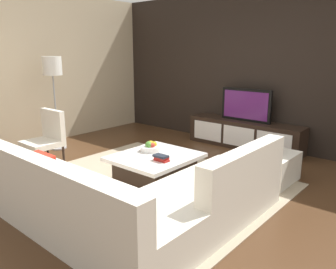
# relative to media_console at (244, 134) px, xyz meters

# --- Properties ---
(ground_plane) EXTENTS (14.00, 14.00, 0.00)m
(ground_plane) POSITION_rel_media_console_xyz_m (0.00, -2.40, -0.25)
(ground_plane) COLOR #4C301C
(feature_wall_back) EXTENTS (6.40, 0.12, 2.80)m
(feature_wall_back) POSITION_rel_media_console_xyz_m (0.00, 0.30, 1.15)
(feature_wall_back) COLOR black
(feature_wall_back) RESTS_ON ground
(side_wall_left) EXTENTS (0.12, 5.20, 2.80)m
(side_wall_left) POSITION_rel_media_console_xyz_m (-3.20, -2.20, 1.15)
(side_wall_left) COLOR #C6B28E
(side_wall_left) RESTS_ON ground
(area_rug) EXTENTS (3.26, 2.70, 0.01)m
(area_rug) POSITION_rel_media_console_xyz_m (-0.10, -2.40, -0.24)
(area_rug) COLOR tan
(area_rug) RESTS_ON ground
(media_console) EXTENTS (2.14, 0.46, 0.50)m
(media_console) POSITION_rel_media_console_xyz_m (0.00, 0.00, 0.00)
(media_console) COLOR black
(media_console) RESTS_ON ground
(television) EXTENTS (0.95, 0.06, 0.58)m
(television) POSITION_rel_media_console_xyz_m (0.00, 0.00, 0.54)
(television) COLOR black
(television) RESTS_ON media_console
(sectional_couch) EXTENTS (2.47, 2.31, 0.80)m
(sectional_couch) POSITION_rel_media_console_xyz_m (0.52, -3.29, 0.03)
(sectional_couch) COLOR silver
(sectional_couch) RESTS_ON ground
(coffee_table) EXTENTS (0.96, 1.08, 0.38)m
(coffee_table) POSITION_rel_media_console_xyz_m (-0.10, -2.30, -0.05)
(coffee_table) COLOR black
(coffee_table) RESTS_ON ground
(accent_chair_near) EXTENTS (0.53, 0.49, 0.87)m
(accent_chair_near) POSITION_rel_media_console_xyz_m (-1.79, -2.88, 0.24)
(accent_chair_near) COLOR black
(accent_chair_near) RESTS_ON ground
(floor_lamp) EXTENTS (0.33, 0.33, 1.64)m
(floor_lamp) POSITION_rel_media_console_xyz_m (-2.54, -2.26, 1.14)
(floor_lamp) COLOR #A5A5AA
(floor_lamp) RESTS_ON ground
(ottoman) EXTENTS (0.70, 0.70, 0.40)m
(ottoman) POSITION_rel_media_console_xyz_m (1.01, -1.25, -0.05)
(ottoman) COLOR silver
(ottoman) RESTS_ON ground
(fruit_bowl) EXTENTS (0.28, 0.28, 0.14)m
(fruit_bowl) POSITION_rel_media_console_xyz_m (-0.28, -2.19, 0.19)
(fruit_bowl) COLOR silver
(fruit_bowl) RESTS_ON coffee_table
(decorative_ball) EXTENTS (0.24, 0.24, 0.24)m
(decorative_ball) POSITION_rel_media_console_xyz_m (1.01, -1.25, 0.27)
(decorative_ball) COLOR #997247
(decorative_ball) RESTS_ON ottoman
(book_stack) EXTENTS (0.20, 0.13, 0.08)m
(book_stack) POSITION_rel_media_console_xyz_m (0.12, -2.42, 0.17)
(book_stack) COLOR maroon
(book_stack) RESTS_ON coffee_table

